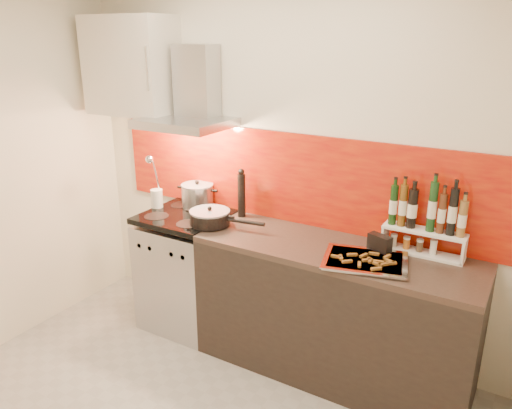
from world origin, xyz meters
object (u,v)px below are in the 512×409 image
Objects in this scene: range_stove at (188,271)px; stock_pot at (198,195)px; counter at (333,311)px; baking_tray at (365,261)px; saute_pan at (211,217)px; pepper_mill at (241,194)px.

stock_pot is at bearing 95.39° from range_stove.
baking_tray reaches higher than counter.
range_stove is at bearing 166.36° from saute_pan.
pepper_mill is 0.65× the size of baking_tray.
range_stove reaches higher than counter.
pepper_mill is (0.09, 0.27, 0.12)m from saute_pan.
baking_tray is (0.22, -0.11, 0.47)m from counter.
saute_pan reaches higher than counter.
pepper_mill is 1.10m from baking_tray.
counter is at bearing 0.23° from range_stove.
pepper_mill is (0.39, 0.01, 0.07)m from stock_pot.
range_stove is 1.20m from counter.
pepper_mill is (-0.83, 0.19, 0.63)m from counter.
range_stove is 2.51× the size of pepper_mill.
stock_pot is (-0.02, 0.18, 0.56)m from range_stove.
counter is 1.35m from stock_pot.
pepper_mill is at bearing 163.96° from baking_tray.
saute_pan is 1.51× the size of pepper_mill.
counter is 7.30× the size of stock_pot.
range_stove is 0.51× the size of counter.
range_stove is 0.60m from saute_pan.
stock_pot is at bearing 140.22° from saute_pan.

